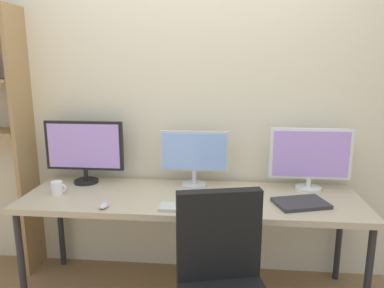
# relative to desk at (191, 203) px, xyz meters

# --- Properties ---
(wall_back) EXTENTS (4.67, 0.10, 2.60)m
(wall_back) POSITION_rel_desk_xyz_m (0.00, 0.42, 0.61)
(wall_back) COLOR beige
(wall_back) RESTS_ON ground_plane
(desk) EXTENTS (2.27, 0.68, 0.74)m
(desk) POSITION_rel_desk_xyz_m (0.00, 0.00, 0.00)
(desk) COLOR tan
(desk) RESTS_ON ground_plane
(monitor_left) EXTENTS (0.59, 0.18, 0.47)m
(monitor_left) POSITION_rel_desk_xyz_m (-0.82, 0.21, 0.31)
(monitor_left) COLOR black
(monitor_left) RESTS_ON desk
(monitor_center) EXTENTS (0.50, 0.18, 0.41)m
(monitor_center) POSITION_rel_desk_xyz_m (0.00, 0.21, 0.28)
(monitor_center) COLOR silver
(monitor_center) RESTS_ON desk
(monitor_right) EXTENTS (0.56, 0.18, 0.44)m
(monitor_right) POSITION_rel_desk_xyz_m (0.82, 0.21, 0.29)
(monitor_right) COLOR silver
(monitor_right) RESTS_ON desk
(keyboard_main) EXTENTS (0.35, 0.13, 0.02)m
(keyboard_main) POSITION_rel_desk_xyz_m (0.00, -0.23, 0.06)
(keyboard_main) COLOR silver
(keyboard_main) RESTS_ON desk
(computer_mouse) EXTENTS (0.06, 0.10, 0.03)m
(computer_mouse) POSITION_rel_desk_xyz_m (-0.52, -0.26, 0.07)
(computer_mouse) COLOR silver
(computer_mouse) RESTS_ON desk
(laptop_closed) EXTENTS (0.37, 0.30, 0.02)m
(laptop_closed) POSITION_rel_desk_xyz_m (0.71, -0.09, 0.06)
(laptop_closed) COLOR #2D2D2D
(laptop_closed) RESTS_ON desk
(coffee_mug) EXTENTS (0.11, 0.08, 0.09)m
(coffee_mug) POSITION_rel_desk_xyz_m (-0.92, -0.05, 0.09)
(coffee_mug) COLOR white
(coffee_mug) RESTS_ON desk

